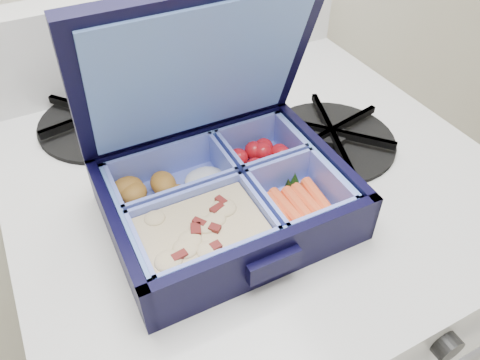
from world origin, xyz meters
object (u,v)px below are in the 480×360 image
stove (243,334)px  burner_grate (331,135)px  bento_box (227,198)px  fork (239,118)px

stove → burner_grate: (0.11, -0.02, 0.42)m
bento_box → fork: bento_box is taller
burner_grate → stove: bearing=170.8°
bento_box → burner_grate: bento_box is taller
bento_box → burner_grate: 0.18m
stove → burner_grate: bearing=-9.2°
stove → bento_box: bento_box is taller
fork → stove: bearing=-74.6°
bento_box → burner_grate: bearing=18.6°
stove → fork: (0.03, 0.07, 0.41)m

